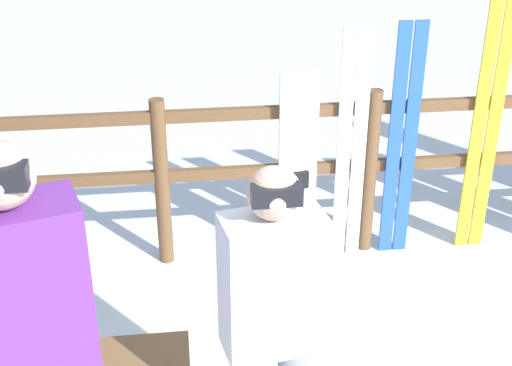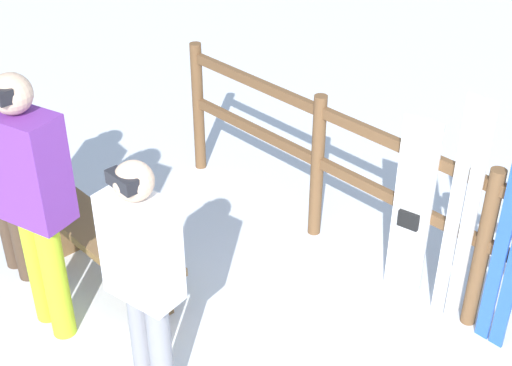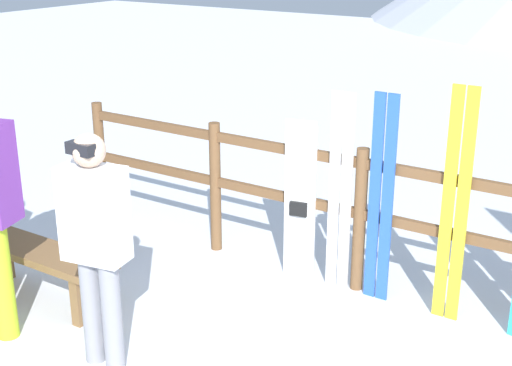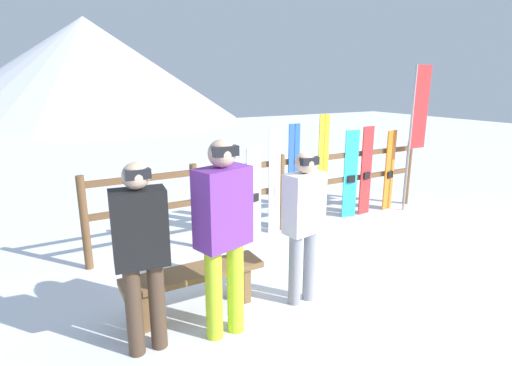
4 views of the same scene
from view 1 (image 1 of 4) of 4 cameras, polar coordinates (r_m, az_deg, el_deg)
The scene contains 7 objects.
fence at distance 4.90m, azimuth 9.15°, elevation 2.02°, with size 5.77×0.10×1.20m.
person_purple at distance 2.86m, azimuth -17.77°, elevation -11.08°, with size 0.53×0.39×1.82m.
person_white at distance 2.99m, azimuth 1.32°, elevation -10.48°, with size 0.44×0.29×1.61m.
snowboard_white at distance 4.75m, azimuth 3.34°, elevation 1.03°, with size 0.27×0.09×1.36m.
ski_pair_white at distance 4.77m, azimuth 7.63°, elevation 2.77°, with size 0.19×0.02×1.63m.
ski_pair_blue at distance 4.86m, azimuth 11.61°, elevation 3.09°, with size 0.19×0.02×1.66m.
ski_pair_yellow at distance 5.04m, azimuth 17.85°, elevation 3.94°, with size 0.20×0.02×1.78m.
Camera 1 is at (-1.30, -2.32, 2.76)m, focal length 50.00 mm.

